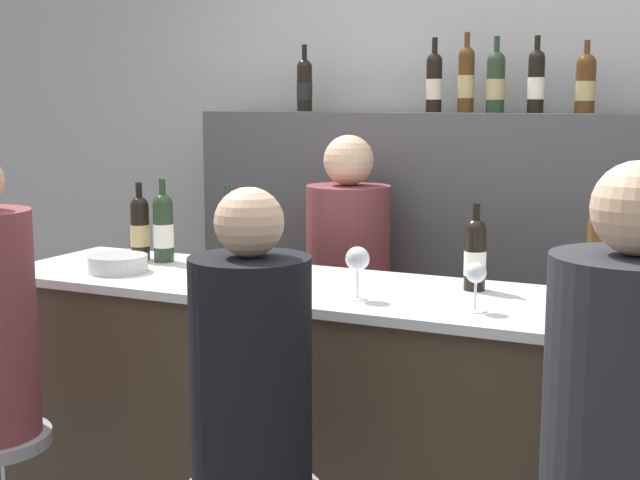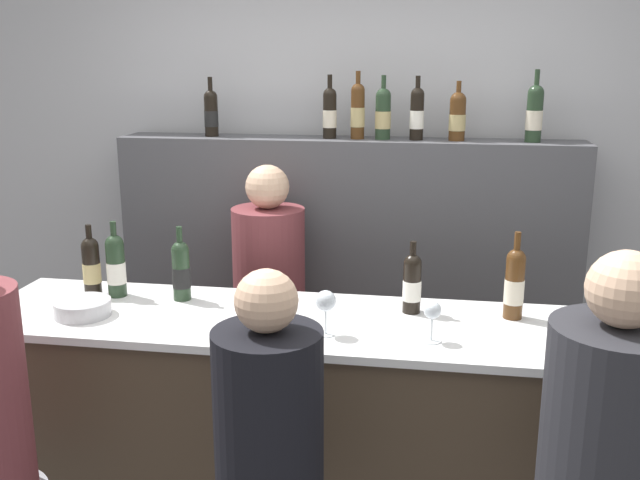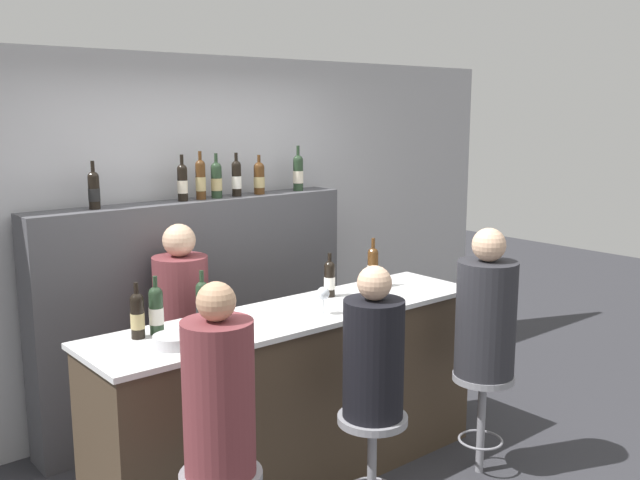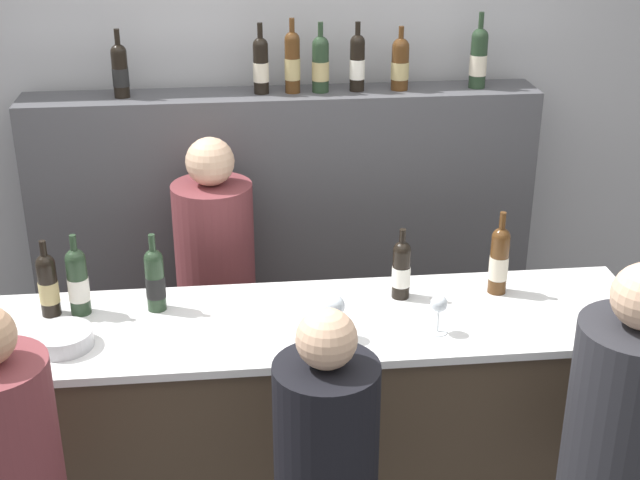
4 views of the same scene
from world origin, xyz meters
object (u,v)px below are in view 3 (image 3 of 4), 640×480
at_px(wine_bottle_counter_1, 156,310).
at_px(bar_stool_right, 482,395).
at_px(wine_bottle_counter_0, 137,315).
at_px(metal_bowl, 174,341).
at_px(wine_bottle_counter_2, 202,302).
at_px(bar_stool_middle, 372,440).
at_px(wine_bottle_backbar_3, 216,180).
at_px(wine_bottle_backbar_5, 259,178).
at_px(wine_bottle_backbar_0, 94,190).
at_px(guest_seated_middle, 373,352).
at_px(wine_glass_1, 370,287).
at_px(guest_seated_right, 486,313).
at_px(wine_bottle_backbar_1, 182,182).
at_px(wine_bottle_backbar_4, 237,178).
at_px(wine_bottle_counter_4, 373,267).
at_px(wine_glass_0, 323,294).
at_px(guest_seated_left, 219,392).
at_px(wine_bottle_counter_3, 330,278).
at_px(bartender, 183,350).
at_px(wine_bottle_backbar_2, 201,179).

relative_size(wine_bottle_counter_1, bar_stool_right, 0.49).
height_order(wine_bottle_counter_0, metal_bowl, wine_bottle_counter_0).
distance_m(wine_bottle_counter_2, bar_stool_middle, 1.17).
distance_m(wine_bottle_counter_1, metal_bowl, 0.26).
height_order(wine_bottle_backbar_3, wine_bottle_backbar_5, wine_bottle_backbar_3).
xyz_separation_m(wine_bottle_backbar_0, guest_seated_middle, (0.71, -1.78, -0.74)).
xyz_separation_m(wine_bottle_backbar_5, bar_stool_middle, (-0.54, -1.78, -1.22)).
bearing_deg(wine_bottle_backbar_3, wine_glass_1, -77.67).
height_order(wine_bottle_counter_0, guest_seated_right, guest_seated_right).
bearing_deg(metal_bowl, wine_bottle_counter_1, 82.96).
height_order(wine_bottle_counter_0, wine_bottle_backbar_1, wine_bottle_backbar_1).
height_order(wine_bottle_backbar_4, guest_seated_middle, wine_bottle_backbar_4).
bearing_deg(wine_bottle_backbar_1, wine_glass_1, -66.77).
height_order(wine_bottle_backbar_3, wine_glass_1, wine_bottle_backbar_3).
xyz_separation_m(wine_bottle_counter_4, bar_stool_right, (0.18, -0.79, -0.69)).
height_order(wine_bottle_backbar_4, guest_seated_right, wine_bottle_backbar_4).
height_order(wine_bottle_backbar_0, bar_stool_right, wine_bottle_backbar_0).
relative_size(bar_stool_right, guest_seated_right, 0.71).
bearing_deg(wine_glass_0, wine_bottle_counter_0, 164.48).
xyz_separation_m(wine_bottle_counter_0, wine_bottle_counter_2, (0.38, 0.00, 0.00)).
height_order(wine_bottle_backbar_5, guest_seated_middle, wine_bottle_backbar_5).
relative_size(wine_glass_1, bar_stool_middle, 0.23).
bearing_deg(guest_seated_left, wine_bottle_backbar_0, 83.06).
bearing_deg(wine_bottle_counter_4, wine_bottle_counter_1, -180.00).
xyz_separation_m(wine_bottle_backbar_5, wine_glass_0, (-0.45, -1.27, -0.55)).
distance_m(wine_bottle_counter_2, bar_stool_right, 1.80).
bearing_deg(wine_bottle_backbar_1, wine_bottle_backbar_0, 180.00).
bearing_deg(wine_bottle_counter_4, wine_glass_0, -157.09).
distance_m(wine_bottle_backbar_4, metal_bowl, 1.83).
distance_m(wine_bottle_backbar_1, guest_seated_right, 2.17).
bearing_deg(wine_bottle_counter_1, wine_bottle_backbar_3, 45.02).
distance_m(wine_bottle_counter_3, wine_glass_0, 0.40).
bearing_deg(wine_bottle_counter_2, bar_stool_right, -28.17).
height_order(wine_bottle_counter_1, wine_bottle_backbar_3, wine_bottle_backbar_3).
relative_size(wine_bottle_counter_1, metal_bowl, 1.48).
relative_size(wine_bottle_counter_3, wine_bottle_counter_4, 0.85).
relative_size(wine_bottle_backbar_1, guest_seated_middle, 0.39).
bearing_deg(bartender, bar_stool_right, -48.19).
distance_m(wine_glass_1, bar_stool_right, 0.96).
relative_size(guest_seated_middle, bar_stool_right, 1.26).
xyz_separation_m(bar_stool_middle, guest_seated_middle, (0.00, 0.00, 0.48)).
bearing_deg(wine_glass_1, metal_bowl, 178.18).
bearing_deg(wine_glass_0, wine_bottle_backbar_1, 98.02).
distance_m(wine_bottle_backbar_4, bar_stool_middle, 2.19).
bearing_deg(wine_glass_1, wine_glass_0, 180.00).
xyz_separation_m(wine_bottle_backbar_0, wine_glass_0, (0.80, -1.27, -0.55)).
height_order(wine_bottle_backbar_1, bar_stool_right, wine_bottle_backbar_1).
height_order(wine_bottle_counter_2, wine_bottle_backbar_4, wine_bottle_backbar_4).
bearing_deg(bar_stool_right, metal_bowl, 162.83).
height_order(wine_bottle_counter_1, wine_bottle_backbar_2, wine_bottle_backbar_2).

